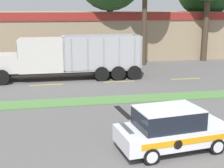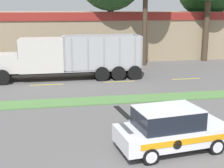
{
  "view_description": "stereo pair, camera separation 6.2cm",
  "coord_description": "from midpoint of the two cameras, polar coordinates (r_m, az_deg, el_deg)",
  "views": [
    {
      "loc": [
        -3.53,
        -7.15,
        5.35
      ],
      "look_at": [
        -0.4,
        9.49,
        1.29
      ],
      "focal_mm": 50.0,
      "sensor_mm": 36.0,
      "label": 1
    },
    {
      "loc": [
        -3.46,
        -7.16,
        5.35
      ],
      "look_at": [
        -0.4,
        9.49,
        1.29
      ],
      "focal_mm": 50.0,
      "sensor_mm": 36.0,
      "label": 2
    }
  ],
  "objects": [
    {
      "name": "rally_car",
      "position": [
        12.39,
        10.68,
        -7.98
      ],
      "size": [
        4.58,
        2.42,
        1.74
      ],
      "color": "white",
      "rests_on": "ground_plane"
    },
    {
      "name": "centre_line_6",
      "position": [
        25.32,
        13.28,
        0.94
      ],
      "size": [
        2.4,
        0.14,
        0.01
      ],
      "primitive_type": "cube",
      "color": "yellow",
      "rests_on": "ground_plane"
    },
    {
      "name": "store_building_backdrop",
      "position": [
        37.59,
        -4.21,
        9.2
      ],
      "size": [
        43.53,
        12.1,
        5.1
      ],
      "color": "#9E896B",
      "rests_on": "ground_plane"
    },
    {
      "name": "dump_truck_lead",
      "position": [
        24.56,
        -10.76,
        4.61
      ],
      "size": [
        11.77,
        2.73,
        3.36
      ],
      "color": "black",
      "rests_on": "ground_plane"
    },
    {
      "name": "centre_line_4",
      "position": [
        23.2,
        -11.94,
        -0.12
      ],
      "size": [
        2.4,
        0.14,
        0.01
      ],
      "primitive_type": "cube",
      "color": "yellow",
      "rests_on": "ground_plane"
    },
    {
      "name": "centre_line_5",
      "position": [
        23.67,
        1.23,
        0.45
      ],
      "size": [
        2.4,
        0.14,
        0.01
      ],
      "primitive_type": "cube",
      "color": "yellow",
      "rests_on": "ground_plane"
    },
    {
      "name": "grass_verge",
      "position": [
        18.85,
        0.48,
        -2.9
      ],
      "size": [
        120.0,
        1.65,
        0.06
      ],
      "primitive_type": "cube",
      "color": "#517F42",
      "rests_on": "ground_plane"
    }
  ]
}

